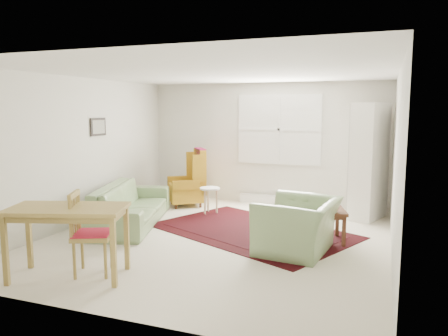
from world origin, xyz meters
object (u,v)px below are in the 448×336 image
(cabinet, at_px, (369,161))
(sofa, at_px, (131,197))
(wingback_chair, at_px, (186,177))
(coffee_table, at_px, (323,225))
(armchair, at_px, (298,220))
(desk_chair, at_px, (93,233))
(stool, at_px, (210,200))
(desk, at_px, (69,242))

(cabinet, bearing_deg, sofa, -134.11)
(wingback_chair, distance_m, coffee_table, 3.35)
(armchair, bearing_deg, desk_chair, -45.63)
(wingback_chair, height_order, stool, wingback_chair)
(cabinet, relative_size, desk_chair, 2.07)
(wingback_chair, relative_size, coffee_table, 1.93)
(stool, xyz_separation_m, desk_chair, (-0.16, -3.31, 0.25))
(sofa, bearing_deg, desk_chair, -175.65)
(armchair, bearing_deg, wingback_chair, -121.27)
(sofa, xyz_separation_m, coffee_table, (3.23, 0.15, -0.22))
(coffee_table, bearing_deg, wingback_chair, 153.20)
(sofa, height_order, desk_chair, desk_chair)
(wingback_chair, bearing_deg, desk, -31.07)
(stool, bearing_deg, sofa, -129.50)
(wingback_chair, xyz_separation_m, desk, (0.37, -3.96, -0.17))
(armchair, relative_size, desk_chair, 1.14)
(armchair, bearing_deg, coffee_table, 163.40)
(sofa, bearing_deg, stool, -56.32)
(sofa, relative_size, armchair, 2.04)
(sofa, bearing_deg, wingback_chair, -25.67)
(cabinet, distance_m, desk_chair, 5.00)
(armchair, distance_m, stool, 2.59)
(armchair, relative_size, coffee_table, 1.87)
(stool, distance_m, desk, 3.52)
(wingback_chair, bearing_deg, cabinet, 57.20)
(desk_chair, bearing_deg, stool, -26.67)
(coffee_table, height_order, desk, desk)
(sofa, distance_m, cabinet, 4.26)
(sofa, distance_m, armchair, 3.00)
(sofa, height_order, coffee_table, sofa)
(stool, bearing_deg, armchair, -39.71)
(stool, xyz_separation_m, cabinet, (2.81, 0.68, 0.79))
(armchair, bearing_deg, desk, -45.06)
(armchair, height_order, desk_chair, desk_chair)
(armchair, bearing_deg, stool, -123.05)
(stool, distance_m, desk_chair, 3.32)
(stool, height_order, desk, desk)
(sofa, height_order, cabinet, cabinet)
(coffee_table, distance_m, stool, 2.48)
(desk_chair, bearing_deg, coffee_table, -70.63)
(coffee_table, bearing_deg, cabinet, 72.02)
(cabinet, bearing_deg, stool, -146.74)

